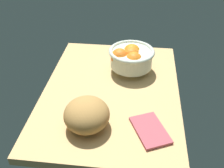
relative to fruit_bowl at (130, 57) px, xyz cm
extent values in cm
cube|color=tan|center=(14.32, -6.47, -8.18)|extent=(73.15, 52.73, 3.00)
cylinder|color=silver|center=(-0.30, 0.35, -5.44)|extent=(10.07, 10.07, 2.49)
cylinder|color=silver|center=(-0.30, 0.35, -0.74)|extent=(17.58, 17.58, 6.91)
torus|color=silver|center=(-0.30, 0.35, 2.72)|extent=(19.18, 19.18, 1.60)
sphere|color=orange|center=(3.63, 1.47, 0.84)|extent=(7.01, 7.01, 7.01)
sphere|color=orange|center=(-2.62, 0.33, 0.90)|extent=(7.37, 7.37, 7.37)
sphere|color=orange|center=(1.90, -4.39, 0.91)|extent=(7.45, 7.45, 7.45)
sphere|color=orange|center=(-0.30, 0.35, 0.86)|extent=(7.16, 7.16, 7.16)
ellipsoid|color=#B18143|center=(35.06, -11.96, -1.57)|extent=(16.40, 16.00, 10.22)
cube|color=#AF4E58|center=(35.07, 8.73, -6.16)|extent=(17.08, 14.40, 1.04)
camera|label=1|loc=(96.87, 3.45, 57.01)|focal=42.68mm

